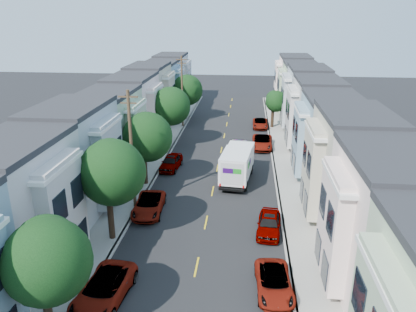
# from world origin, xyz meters

# --- Properties ---
(ground) EXTENTS (160.00, 160.00, 0.00)m
(ground) POSITION_xyz_m (0.00, 0.00, 0.00)
(ground) COLOR black
(ground) RESTS_ON ground
(road_slab) EXTENTS (12.00, 70.00, 0.02)m
(road_slab) POSITION_xyz_m (0.00, 15.00, 0.01)
(road_slab) COLOR black
(road_slab) RESTS_ON ground
(curb_left) EXTENTS (0.30, 70.00, 0.15)m
(curb_left) POSITION_xyz_m (-6.05, 15.00, 0.07)
(curb_left) COLOR gray
(curb_left) RESTS_ON ground
(curb_right) EXTENTS (0.30, 70.00, 0.15)m
(curb_right) POSITION_xyz_m (6.05, 15.00, 0.07)
(curb_right) COLOR gray
(curb_right) RESTS_ON ground
(sidewalk_left) EXTENTS (2.60, 70.00, 0.15)m
(sidewalk_left) POSITION_xyz_m (-7.35, 15.00, 0.07)
(sidewalk_left) COLOR gray
(sidewalk_left) RESTS_ON ground
(sidewalk_right) EXTENTS (2.60, 70.00, 0.15)m
(sidewalk_right) POSITION_xyz_m (7.35, 15.00, 0.07)
(sidewalk_right) COLOR gray
(sidewalk_right) RESTS_ON ground
(centerline) EXTENTS (0.12, 70.00, 0.01)m
(centerline) POSITION_xyz_m (0.00, 15.00, 0.00)
(centerline) COLOR gold
(centerline) RESTS_ON ground
(townhouse_row_left) EXTENTS (5.00, 70.00, 8.50)m
(townhouse_row_left) POSITION_xyz_m (-11.15, 15.00, 0.00)
(townhouse_row_left) COLOR #819EAE
(townhouse_row_left) RESTS_ON ground
(townhouse_row_right) EXTENTS (5.00, 70.00, 8.50)m
(townhouse_row_right) POSITION_xyz_m (11.15, 15.00, 0.00)
(townhouse_row_right) COLOR #819EAE
(townhouse_row_right) RESTS_ON ground
(tree_a) EXTENTS (4.22, 4.22, 6.78)m
(tree_a) POSITION_xyz_m (-6.30, -12.88, 4.64)
(tree_a) COLOR black
(tree_a) RESTS_ON ground
(tree_b) EXTENTS (4.70, 4.70, 7.69)m
(tree_b) POSITION_xyz_m (-6.30, -3.17, 5.31)
(tree_b) COLOR black
(tree_b) RESTS_ON ground
(tree_c) EXTENTS (4.70, 4.70, 7.18)m
(tree_c) POSITION_xyz_m (-6.30, 6.93, 4.81)
(tree_c) COLOR black
(tree_c) RESTS_ON ground
(tree_d) EXTENTS (4.70, 4.70, 7.43)m
(tree_d) POSITION_xyz_m (-6.30, 18.95, 5.06)
(tree_d) COLOR black
(tree_d) RESTS_ON ground
(tree_e) EXTENTS (4.70, 4.70, 6.96)m
(tree_e) POSITION_xyz_m (-6.30, 32.19, 4.60)
(tree_e) COLOR black
(tree_e) RESTS_ON ground
(tree_far_r) EXTENTS (3.04, 3.04, 5.39)m
(tree_far_r) POSITION_xyz_m (6.89, 28.77, 3.83)
(tree_far_r) COLOR black
(tree_far_r) RESTS_ON ground
(utility_pole_near) EXTENTS (1.60, 0.26, 10.00)m
(utility_pole_near) POSITION_xyz_m (-6.30, 2.00, 5.15)
(utility_pole_near) COLOR #42301E
(utility_pole_near) RESTS_ON ground
(utility_pole_far) EXTENTS (1.60, 0.26, 10.00)m
(utility_pole_far) POSITION_xyz_m (-6.30, 28.00, 5.15)
(utility_pole_far) COLOR #42301E
(utility_pole_far) RESTS_ON ground
(fedex_truck) EXTENTS (2.61, 6.77, 3.25)m
(fedex_truck) POSITION_xyz_m (2.17, 8.79, 1.81)
(fedex_truck) COLOR white
(fedex_truck) RESTS_ON ground
(lead_sedan) EXTENTS (2.35, 5.01, 1.47)m
(lead_sedan) POSITION_xyz_m (2.01, 15.54, 0.73)
(lead_sedan) COLOR black
(lead_sedan) RESTS_ON ground
(parked_left_b) EXTENTS (2.97, 5.58, 1.49)m
(parked_left_b) POSITION_xyz_m (-4.90, -9.82, 0.75)
(parked_left_b) COLOR black
(parked_left_b) RESTS_ON ground
(parked_left_c) EXTENTS (2.60, 5.15, 1.40)m
(parked_left_c) POSITION_xyz_m (-4.90, 1.21, 0.70)
(parked_left_c) COLOR #9EA9B3
(parked_left_c) RESTS_ON ground
(parked_left_d) EXTENTS (2.18, 4.75, 1.49)m
(parked_left_d) POSITION_xyz_m (-4.90, 11.28, 0.75)
(parked_left_d) COLOR #48050C
(parked_left_d) RESTS_ON ground
(parked_right_a) EXTENTS (2.35, 4.66, 1.26)m
(parked_right_a) POSITION_xyz_m (4.90, -8.02, 0.63)
(parked_right_a) COLOR #2F3133
(parked_right_a) RESTS_ON ground
(parked_right_b) EXTENTS (2.16, 4.68, 1.47)m
(parked_right_b) POSITION_xyz_m (4.90, -1.03, 0.74)
(parked_right_b) COLOR silver
(parked_right_b) RESTS_ON ground
(parked_right_c) EXTENTS (2.68, 5.41, 1.47)m
(parked_right_c) POSITION_xyz_m (4.90, 19.30, 0.74)
(parked_right_c) COLOR black
(parked_right_c) RESTS_ON ground
(parked_right_d) EXTENTS (2.13, 4.58, 1.27)m
(parked_right_d) POSITION_xyz_m (4.90, 28.58, 0.64)
(parked_right_d) COLOR #070C38
(parked_right_d) RESTS_ON ground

